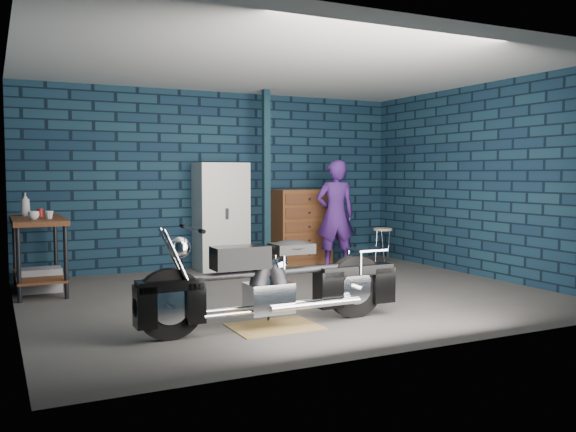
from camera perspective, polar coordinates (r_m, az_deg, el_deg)
name	(u,v)px	position (r m, az deg, el deg)	size (l,w,h in m)	color
ground	(291,295)	(7.33, 0.25, -7.40)	(6.00, 6.00, 0.00)	#484643
room_walls	(271,137)	(7.70, -1.58, 7.37)	(6.02, 5.01, 2.71)	#102337
support_post	(266,180)	(9.19, -2.05, 3.38)	(0.10, 0.10, 2.70)	#102833
workbench	(39,255)	(8.09, -22.29, -3.36)	(0.60, 1.40, 0.91)	brown
drip_mat	(274,326)	(5.86, -1.28, -10.29)	(0.82, 0.61, 0.01)	olive
motorcycle	(274,275)	(5.76, -1.29, -5.56)	(2.24, 0.61, 0.99)	black
person	(335,215)	(9.30, 4.47, 0.13)	(0.60, 0.40, 1.65)	#431D6F
storage_bin	(41,280)	(8.11, -22.08, -5.56)	(0.47, 0.33, 0.29)	#96989E
locker	(221,216)	(9.24, -6.29, -0.03)	(0.75, 0.54, 1.61)	silver
tool_chest	(302,227)	(9.80, 1.32, -1.00)	(0.89, 0.50, 1.19)	brown
shop_stool	(383,245)	(10.10, 8.84, -2.71)	(0.31, 0.31, 0.56)	beige
cup_a	(34,215)	(7.74, -22.71, 0.06)	(0.12, 0.12, 0.10)	beige
cup_b	(49,215)	(7.80, -21.45, 0.10)	(0.10, 0.10, 0.09)	beige
mug_red	(40,213)	(8.20, -22.17, 0.29)	(0.08, 0.08, 0.10)	maroon
bottle	(25,204)	(8.43, -23.37, 1.02)	(0.12, 0.12, 0.30)	#96989E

